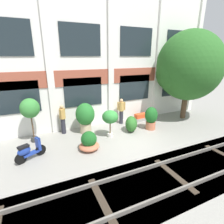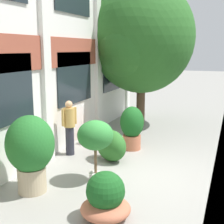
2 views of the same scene
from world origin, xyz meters
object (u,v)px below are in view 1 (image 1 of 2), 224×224
(potted_plant_fluted_column, at_px, (151,117))
(topiary_hedge, at_px, (131,124))
(resident_by_doorway, at_px, (63,118))
(potted_plant_square_trough, at_px, (141,117))
(resident_watching_tracks, at_px, (121,110))
(potted_plant_tall_urn, at_px, (110,118))
(potted_plant_wide_bowl, at_px, (89,142))
(scooter_near_curb, at_px, (29,151))
(potted_plant_low_pan, at_px, (30,109))
(potted_plant_ribbed_drum, at_px, (85,116))
(broadleaf_tree, at_px, (189,68))

(potted_plant_fluted_column, xyz_separation_m, topiary_hedge, (-1.24, 0.23, -0.30))
(potted_plant_fluted_column, relative_size, resident_by_doorway, 0.82)
(potted_plant_square_trough, xyz_separation_m, resident_watching_tracks, (-1.48, 0.12, 0.67))
(potted_plant_tall_urn, height_order, potted_plant_wide_bowl, potted_plant_tall_urn)
(potted_plant_tall_urn, distance_m, resident_watching_tracks, 2.15)
(potted_plant_fluted_column, distance_m, scooter_near_curb, 6.83)
(scooter_near_curb, distance_m, resident_by_doorway, 2.89)
(potted_plant_low_pan, relative_size, resident_by_doorway, 1.36)
(potted_plant_square_trough, xyz_separation_m, potted_plant_low_pan, (-6.84, -0.30, 1.54))
(scooter_near_curb, bearing_deg, resident_watching_tracks, -5.93)
(potted_plant_fluted_column, xyz_separation_m, potted_plant_wide_bowl, (-4.20, -0.82, -0.37))
(potted_plant_fluted_column, height_order, scooter_near_curb, potted_plant_fluted_column)
(scooter_near_curb, distance_m, topiary_hedge, 5.62)
(resident_watching_tracks, bearing_deg, resident_by_doorway, -62.91)
(potted_plant_square_trough, relative_size, resident_by_doorway, 0.57)
(potted_plant_tall_urn, xyz_separation_m, potted_plant_fluted_column, (2.69, -0.07, -0.37))
(potted_plant_fluted_column, relative_size, potted_plant_ribbed_drum, 0.79)
(potted_plant_low_pan, height_order, scooter_near_curb, potted_plant_low_pan)
(potted_plant_square_trough, bearing_deg, potted_plant_wide_bowl, -152.69)
(potted_plant_ribbed_drum, distance_m, resident_by_doorway, 1.28)
(resident_watching_tracks, bearing_deg, potted_plant_low_pan, -58.59)
(potted_plant_ribbed_drum, bearing_deg, scooter_near_curb, -149.91)
(potted_plant_wide_bowl, bearing_deg, resident_by_doorway, 107.91)
(broadleaf_tree, bearing_deg, potted_plant_tall_urn, -174.08)
(resident_watching_tracks, bearing_deg, potted_plant_square_trough, 112.49)
(broadleaf_tree, relative_size, potted_plant_square_trough, 6.14)
(potted_plant_ribbed_drum, xyz_separation_m, resident_watching_tracks, (2.56, 0.44, -0.11))
(potted_plant_tall_urn, bearing_deg, broadleaf_tree, 5.92)
(potted_plant_tall_urn, distance_m, potted_plant_wide_bowl, 1.89)
(potted_plant_fluted_column, relative_size, resident_watching_tracks, 0.84)
(potted_plant_fluted_column, relative_size, potted_plant_square_trough, 1.45)
(broadleaf_tree, bearing_deg, potted_plant_wide_bowl, -168.68)
(broadleaf_tree, bearing_deg, topiary_hedge, -174.23)
(resident_watching_tracks, relative_size, topiary_hedge, 1.58)
(scooter_near_curb, xyz_separation_m, topiary_hedge, (5.56, 0.82, 0.02))
(scooter_near_curb, bearing_deg, broadleaf_tree, -20.14)
(potted_plant_wide_bowl, bearing_deg, potted_plant_low_pan, 139.75)
(potted_plant_ribbed_drum, height_order, resident_watching_tracks, potted_plant_ribbed_drum)
(potted_plant_fluted_column, xyz_separation_m, scooter_near_curb, (-6.80, -0.59, -0.32))
(potted_plant_tall_urn, relative_size, potted_plant_square_trough, 1.57)
(topiary_hedge, bearing_deg, potted_plant_square_trough, 39.65)
(potted_plant_fluted_column, bearing_deg, resident_watching_tracks, 127.00)
(potted_plant_tall_urn, bearing_deg, potted_plant_wide_bowl, -149.45)
(resident_by_doorway, distance_m, topiary_hedge, 4.00)
(potted_plant_tall_urn, xyz_separation_m, resident_by_doorway, (-2.29, 1.53, -0.20))
(potted_plant_tall_urn, bearing_deg, resident_watching_tracks, 46.01)
(broadleaf_tree, relative_size, potted_plant_tall_urn, 3.90)
(potted_plant_fluted_column, distance_m, potted_plant_ribbed_drum, 3.96)
(potted_plant_tall_urn, relative_size, resident_by_doorway, 0.89)
(potted_plant_tall_urn, bearing_deg, resident_by_doorway, 146.19)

